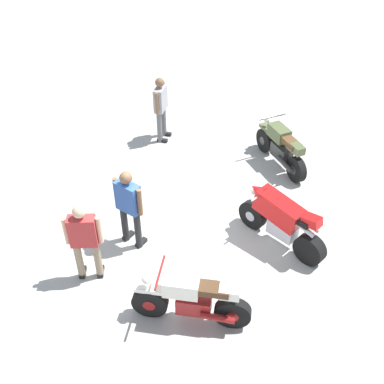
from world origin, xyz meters
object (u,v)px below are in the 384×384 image
person_in_red_shirt (84,239)px  motorcycle_olive_vintage (281,148)px  person_in_blue_shirt (129,204)px  person_in_gray_shirt (161,105)px  motorcycle_cream_vintage (192,300)px  motorcycle_red_sportbike (281,220)px

person_in_red_shirt → motorcycle_olive_vintage: bearing=-50.8°
person_in_red_shirt → person_in_blue_shirt: bearing=-40.3°
motorcycle_olive_vintage → person_in_red_shirt: size_ratio=1.13×
person_in_red_shirt → person_in_gray_shirt: (-4.11, -2.50, 0.01)m
motorcycle_cream_vintage → motorcycle_red_sportbike: bearing=-124.0°
motorcycle_red_sportbike → person_in_gray_shirt: bearing=-11.8°
motorcycle_red_sportbike → person_in_blue_shirt: person_in_blue_shirt is taller
motorcycle_olive_vintage → person_in_blue_shirt: size_ratio=1.10×
motorcycle_olive_vintage → person_in_gray_shirt: 3.14m
person_in_red_shirt → person_in_blue_shirt: size_ratio=0.97×
motorcycle_cream_vintage → person_in_gray_shirt: size_ratio=1.01×
motorcycle_cream_vintage → person_in_gray_shirt: bearing=-73.1°
motorcycle_red_sportbike → person_in_blue_shirt: (1.97, -2.04, 0.38)m
person_in_red_shirt → motorcycle_cream_vintage: bearing=-119.9°
motorcycle_red_sportbike → motorcycle_cream_vintage: motorcycle_red_sportbike is taller
person_in_gray_shirt → person_in_blue_shirt: bearing=-80.2°
motorcycle_olive_vintage → person_in_blue_shirt: 4.20m
person_in_red_shirt → person_in_gray_shirt: size_ratio=0.99×
motorcycle_olive_vintage → motorcycle_red_sportbike: size_ratio=0.95×
motorcycle_cream_vintage → person_in_blue_shirt: bearing=-48.2°
person_in_red_shirt → person_in_blue_shirt: 1.08m
motorcycle_olive_vintage → person_in_gray_shirt: bearing=43.2°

